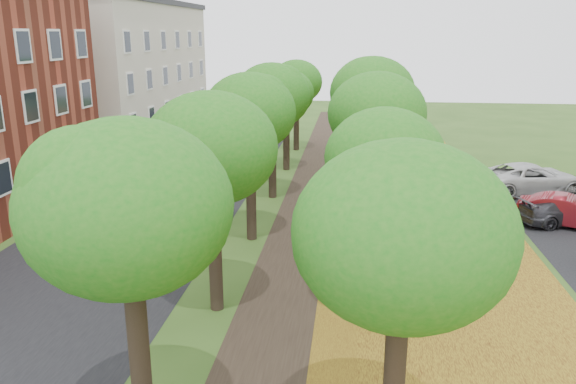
# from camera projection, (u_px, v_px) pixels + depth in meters

# --- Properties ---
(street_asphalt) EXTENTS (8.00, 70.00, 0.01)m
(street_asphalt) POSITION_uv_depth(u_px,v_px,m) (151.00, 211.00, 26.18)
(street_asphalt) COLOR black
(street_asphalt) RESTS_ON ground
(footpath) EXTENTS (3.20, 70.00, 0.01)m
(footpath) POSITION_uv_depth(u_px,v_px,m) (311.00, 217.00, 25.36)
(footpath) COLOR black
(footpath) RESTS_ON ground
(leaf_verge) EXTENTS (7.50, 70.00, 0.01)m
(leaf_verge) POSITION_uv_depth(u_px,v_px,m) (424.00, 221.00, 24.81)
(leaf_verge) COLOR #A98B1F
(leaf_verge) RESTS_ON ground
(tree_row_west) EXTENTS (3.67, 33.67, 6.43)m
(tree_row_west) POSITION_uv_depth(u_px,v_px,m) (262.00, 110.00, 24.28)
(tree_row_west) COLOR black
(tree_row_west) RESTS_ON ground
(tree_row_east) EXTENTS (3.67, 33.67, 6.43)m
(tree_row_east) POSITION_uv_depth(u_px,v_px,m) (374.00, 111.00, 23.75)
(tree_row_east) COLOR black
(tree_row_east) RESTS_ON ground
(building_cream) EXTENTS (10.30, 20.30, 10.40)m
(building_cream) POSITION_uv_depth(u_px,v_px,m) (109.00, 71.00, 42.99)
(building_cream) COLOR beige
(building_cream) RESTS_ON ground
(car_red) EXTENTS (4.27, 2.84, 1.33)m
(car_red) POSITION_uv_depth(u_px,v_px,m) (568.00, 211.00, 24.03)
(car_red) COLOR maroon
(car_red) RESTS_ON ground
(car_grey) EXTENTS (4.56, 2.96, 1.23)m
(car_grey) POSITION_uv_depth(u_px,v_px,m) (565.00, 210.00, 24.38)
(car_grey) COLOR #313136
(car_grey) RESTS_ON ground
(car_white) EXTENTS (6.03, 3.91, 1.54)m
(car_white) POSITION_uv_depth(u_px,v_px,m) (531.00, 178.00, 29.04)
(car_white) COLOR silver
(car_white) RESTS_ON ground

